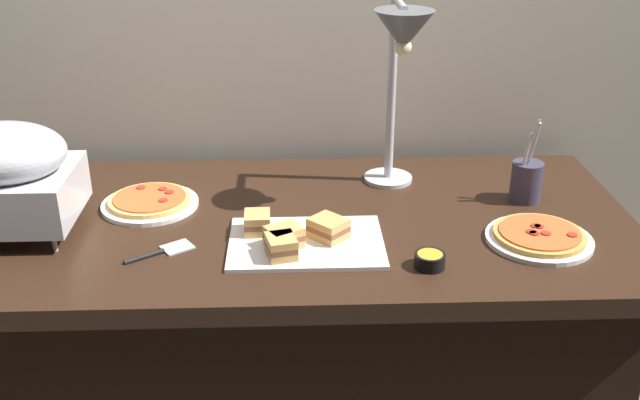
# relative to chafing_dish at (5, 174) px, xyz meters

# --- Properties ---
(back_wall) EXTENTS (4.40, 0.04, 2.40)m
(back_wall) POSITION_rel_chafing_dish_xyz_m (0.64, 0.55, 0.28)
(back_wall) COLOR beige
(back_wall) RESTS_ON ground_plane
(buffet_table) EXTENTS (1.90, 0.84, 0.76)m
(buffet_table) POSITION_rel_chafing_dish_xyz_m (0.64, 0.05, -0.53)
(buffet_table) COLOR black
(buffet_table) RESTS_ON ground_plane
(chafing_dish) EXTENTS (0.33, 0.27, 0.28)m
(chafing_dish) POSITION_rel_chafing_dish_xyz_m (0.00, 0.00, 0.00)
(chafing_dish) COLOR #B7BABF
(chafing_dish) RESTS_ON buffet_table
(heat_lamp) EXTENTS (0.15, 0.31, 0.53)m
(heat_lamp) POSITION_rel_chafing_dish_xyz_m (0.98, 0.15, 0.26)
(heat_lamp) COLOR #B7BABF
(heat_lamp) RESTS_ON buffet_table
(pizza_plate_front) EXTENTS (0.26, 0.26, 0.03)m
(pizza_plate_front) POSITION_rel_chafing_dish_xyz_m (0.31, 0.13, -0.14)
(pizza_plate_front) COLOR white
(pizza_plate_front) RESTS_ON buffet_table
(pizza_plate_center) EXTENTS (0.26, 0.26, 0.03)m
(pizza_plate_center) POSITION_rel_chafing_dish_xyz_m (1.30, -0.11, -0.14)
(pizza_plate_center) COLOR white
(pizza_plate_center) RESTS_ON buffet_table
(sandwich_platter) EXTENTS (0.37, 0.27, 0.06)m
(sandwich_platter) POSITION_rel_chafing_dish_xyz_m (0.71, -0.10, -0.14)
(sandwich_platter) COLOR white
(sandwich_platter) RESTS_ON buffet_table
(sauce_cup_near) EXTENTS (0.07, 0.07, 0.03)m
(sauce_cup_near) POSITION_rel_chafing_dish_xyz_m (1.01, -0.22, -0.14)
(sauce_cup_near) COLOR black
(sauce_cup_near) RESTS_ON buffet_table
(sauce_cup_far) EXTENTS (0.07, 0.07, 0.04)m
(sauce_cup_far) POSITION_rel_chafing_dish_xyz_m (-0.11, 0.25, -0.13)
(sauce_cup_far) COLOR black
(sauce_cup_far) RESTS_ON buffet_table
(utensil_holder) EXTENTS (0.08, 0.08, 0.23)m
(utensil_holder) POSITION_rel_chafing_dish_xyz_m (1.33, 0.14, -0.10)
(utensil_holder) COLOR #383347
(utensil_holder) RESTS_ON buffet_table
(serving_spatula) EXTENTS (0.16, 0.12, 0.01)m
(serving_spatula) POSITION_rel_chafing_dish_xyz_m (0.39, -0.13, -0.15)
(serving_spatula) COLOR #B7BABF
(serving_spatula) RESTS_ON buffet_table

